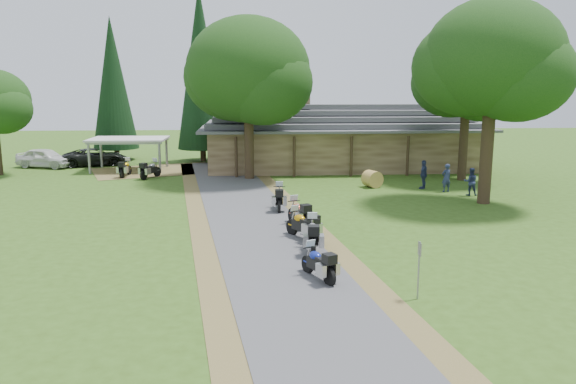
{
  "coord_description": "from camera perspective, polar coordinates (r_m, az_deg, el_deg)",
  "views": [
    {
      "loc": [
        -0.95,
        -18.96,
        6.45
      ],
      "look_at": [
        0.68,
        5.84,
        1.6
      ],
      "focal_mm": 35.0,
      "sensor_mm": 36.0,
      "label": 1
    }
  ],
  "objects": [
    {
      "name": "ground",
      "position": [
        20.05,
        -0.85,
        -7.73
      ],
      "size": [
        120.0,
        120.0,
        0.0
      ],
      "primitive_type": "plane",
      "color": "#324E16",
      "rests_on": "ground"
    },
    {
      "name": "driveway",
      "position": [
        23.85,
        -2.54,
        -4.66
      ],
      "size": [
        51.95,
        51.95,
        0.0
      ],
      "primitive_type": "plane",
      "rotation": [
        0.0,
        0.0,
        0.14
      ],
      "color": "#474749",
      "rests_on": "ground"
    },
    {
      "name": "lodge",
      "position": [
        43.7,
        5.44,
        5.75
      ],
      "size": [
        21.4,
        9.4,
        4.9
      ],
      "primitive_type": null,
      "color": "brown",
      "rests_on": "ground"
    },
    {
      "name": "carport",
      "position": [
        43.58,
        -15.82,
        3.72
      ],
      "size": [
        5.61,
        3.78,
        2.41
      ],
      "primitive_type": null,
      "rotation": [
        0.0,
        0.0,
        -0.01
      ],
      "color": "silver",
      "rests_on": "ground"
    },
    {
      "name": "car_white_sedan",
      "position": [
        47.17,
        -23.48,
        3.43
      ],
      "size": [
        4.04,
        6.12,
        1.89
      ],
      "primitive_type": "imported",
      "rotation": [
        0.0,
        0.0,
        1.25
      ],
      "color": "silver",
      "rests_on": "ground"
    },
    {
      "name": "car_dark_suv",
      "position": [
        46.86,
        -19.02,
        3.8
      ],
      "size": [
        3.62,
        5.78,
        2.05
      ],
      "primitive_type": "imported",
      "rotation": [
        0.0,
        0.0,
        1.84
      ],
      "color": "black",
      "rests_on": "ground"
    },
    {
      "name": "motorcycle_row_a",
      "position": [
        18.79,
        3.08,
        -7.1
      ],
      "size": [
        1.26,
        1.85,
        1.21
      ],
      "primitive_type": null,
      "rotation": [
        0.0,
        0.0,
        2.0
      ],
      "color": "navy",
      "rests_on": "ground"
    },
    {
      "name": "motorcycle_row_b",
      "position": [
        21.8,
        2.54,
        -4.27
      ],
      "size": [
        0.81,
        2.08,
        1.39
      ],
      "primitive_type": null,
      "rotation": [
        0.0,
        0.0,
        1.5
      ],
      "color": "#B1B4B9",
      "rests_on": "ground"
    },
    {
      "name": "motorcycle_row_c",
      "position": [
        23.47,
        1.48,
        -3.23
      ],
      "size": [
        1.54,
        2.0,
        1.34
      ],
      "primitive_type": null,
      "rotation": [
        0.0,
        0.0,
        2.11
      ],
      "color": "#C38908",
      "rests_on": "ground"
    },
    {
      "name": "motorcycle_row_d",
      "position": [
        25.47,
        1.11,
        -2.07
      ],
      "size": [
        1.25,
        2.06,
        1.34
      ],
      "primitive_type": null,
      "rotation": [
        0.0,
        0.0,
        1.91
      ],
      "color": "#BA3119",
      "rests_on": "ground"
    },
    {
      "name": "motorcycle_row_e",
      "position": [
        28.9,
        -0.89,
        -0.48
      ],
      "size": [
        0.75,
        2.01,
        1.35
      ],
      "primitive_type": null,
      "rotation": [
        0.0,
        0.0,
        1.52
      ],
      "color": "black",
      "rests_on": "ground"
    },
    {
      "name": "motorcycle_carport_a",
      "position": [
        40.77,
        -16.19,
        2.4
      ],
      "size": [
        0.83,
        1.9,
        1.26
      ],
      "primitive_type": null,
      "rotation": [
        0.0,
        0.0,
        1.44
      ],
      "color": "#ECBC01",
      "rests_on": "ground"
    },
    {
      "name": "motorcycle_carport_b",
      "position": [
        39.59,
        -13.8,
        2.3
      ],
      "size": [
        1.42,
        1.98,
        1.3
      ],
      "primitive_type": null,
      "rotation": [
        0.0,
        0.0,
        1.1
      ],
      "color": "slate",
      "rests_on": "ground"
    },
    {
      "name": "person_a",
      "position": [
        34.9,
        15.79,
        1.63
      ],
      "size": [
        0.66,
        0.56,
        1.99
      ],
      "primitive_type": "imported",
      "rotation": [
        0.0,
        0.0,
        3.45
      ],
      "color": "navy",
      "rests_on": "ground"
    },
    {
      "name": "person_b",
      "position": [
        34.22,
        18.09,
        1.24
      ],
      "size": [
        0.61,
        0.49,
        1.89
      ],
      "primitive_type": "imported",
      "rotation": [
        0.0,
        0.0,
        2.93
      ],
      "color": "navy",
      "rests_on": "ground"
    },
    {
      "name": "person_c",
      "position": [
        35.54,
        13.62,
        1.99
      ],
      "size": [
        0.68,
        0.73,
        2.09
      ],
      "primitive_type": "imported",
      "rotation": [
        0.0,
        0.0,
        4.13
      ],
      "color": "navy",
      "rests_on": "ground"
    },
    {
      "name": "hay_bale",
      "position": [
        35.53,
        8.56,
        1.32
      ],
      "size": [
        1.32,
        1.27,
        1.05
      ],
      "primitive_type": "cylinder",
      "rotation": [
        1.57,
        0.0,
        0.36
      ],
      "color": "#A58D3C",
      "rests_on": "ground"
    },
    {
      "name": "sign_post",
      "position": [
        17.45,
        13.14,
        -7.79
      ],
      "size": [
        0.32,
        0.05,
        1.81
      ],
      "primitive_type": null,
      "color": "gray",
      "rests_on": "ground"
    },
    {
      "name": "oak_lodge_left",
      "position": [
        37.87,
        -4.05,
        10.16
      ],
      "size": [
        8.21,
        8.21,
        11.77
      ],
      "primitive_type": null,
      "color": "black",
      "rests_on": "ground"
    },
    {
      "name": "oak_lodge_right",
      "position": [
        39.11,
        17.66,
        9.21
      ],
      "size": [
        6.33,
        6.33,
        11.09
      ],
      "primitive_type": null,
      "color": "black",
      "rests_on": "ground"
    },
    {
      "name": "oak_driveway",
      "position": [
        31.75,
        19.94,
        10.04
      ],
      "size": [
        7.2,
        7.2,
        12.51
      ],
      "primitive_type": null,
      "color": "black",
      "rests_on": "ground"
    },
    {
      "name": "cedar_near",
      "position": [
        47.16,
        -8.84,
        11.69
      ],
      "size": [
        4.12,
        4.12,
        14.17
      ],
      "primitive_type": "cone",
      "color": "black",
      "rests_on": "ground"
    },
    {
      "name": "cedar_far",
      "position": [
        49.58,
        -17.33,
        9.95
      ],
      "size": [
        3.74,
        3.74,
        11.86
      ],
      "primitive_type": "cone",
      "color": "black",
      "rests_on": "ground"
    }
  ]
}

